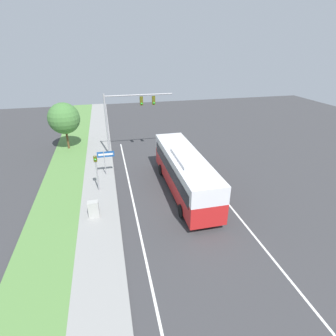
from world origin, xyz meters
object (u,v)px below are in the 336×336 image
object	(u,v)px
pedestrian_signal	(96,168)
utility_cabinet	(93,209)
bus	(185,170)
street_sign	(105,158)
signal_gantry	(126,111)

from	to	relation	value
pedestrian_signal	utility_cabinet	distance (m)	3.99
bus	street_sign	xyz separation A→B (m)	(-6.25, 4.46, -0.14)
pedestrian_signal	bus	bearing A→B (deg)	-12.74
bus	street_sign	distance (m)	7.68
bus	pedestrian_signal	bearing A→B (deg)	167.26
street_sign	utility_cabinet	distance (m)	6.75
bus	pedestrian_signal	size ratio (longest dim) A/B	3.49
signal_gantry	utility_cabinet	xyz separation A→B (m)	(-3.66, -11.42, -4.15)
bus	pedestrian_signal	xyz separation A→B (m)	(-6.99, 1.58, 0.22)
street_sign	pedestrian_signal	bearing A→B (deg)	-104.36
signal_gantry	utility_cabinet	size ratio (longest dim) A/B	5.95
signal_gantry	street_sign	distance (m)	6.28
pedestrian_signal	utility_cabinet	bearing A→B (deg)	-95.32
street_sign	signal_gantry	bearing A→B (deg)	61.99
utility_cabinet	bus	bearing A→B (deg)	16.10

